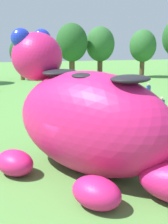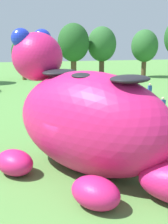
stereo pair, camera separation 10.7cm
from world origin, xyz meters
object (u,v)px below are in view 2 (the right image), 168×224
at_px(spectator_by_cars, 150,92).
at_px(spectator_wandering, 102,95).
at_px(giant_inflatable_creature, 90,121).
at_px(spectator_mid_field, 162,108).

relative_size(spectator_by_cars, spectator_wandering, 1.00).
height_order(giant_inflatable_creature, spectator_mid_field, giant_inflatable_creature).
xyz_separation_m(giant_inflatable_creature, spectator_by_cars, (10.84, 15.22, -1.52)).
distance_m(giant_inflatable_creature, spectator_mid_field, 11.42).
xyz_separation_m(giant_inflatable_creature, spectator_mid_field, (8.14, 7.87, -1.52)).
bearing_deg(giant_inflatable_creature, spectator_mid_field, 44.03).
bearing_deg(spectator_mid_field, giant_inflatable_creature, -135.97).
relative_size(giant_inflatable_creature, spectator_wandering, 6.37).
height_order(spectator_mid_field, spectator_by_cars, same).
relative_size(giant_inflatable_creature, spectator_mid_field, 6.37).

